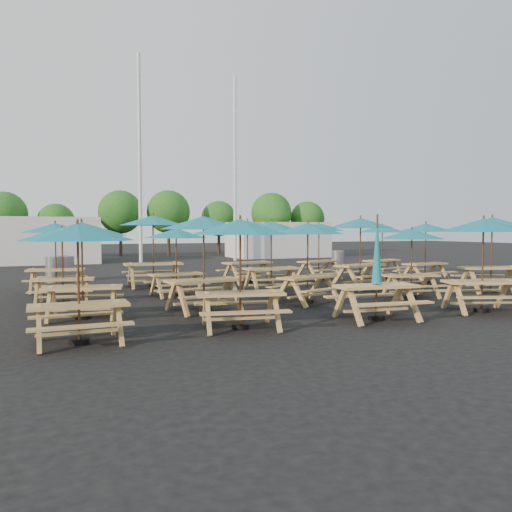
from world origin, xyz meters
name	(u,v)px	position (x,y,z in m)	size (l,w,h in m)	color
ground	(273,291)	(0.00, 0.00, 0.00)	(120.00, 120.00, 0.00)	black
picnic_unit_0	(78,239)	(-6.36, -5.63, 1.88)	(2.02, 2.02, 2.17)	#A38048
picnic_unit_1	(82,234)	(-6.15, -2.99, 1.93)	(2.39, 2.39, 2.23)	#A38048
picnic_unit_2	(62,238)	(-6.51, -0.32, 1.82)	(2.17, 2.17, 2.10)	#A38048
picnic_unit_3	(55,232)	(-6.65, 2.53, 1.98)	(2.40, 2.40, 2.28)	#A38048
picnic_unit_4	(240,233)	(-3.23, -5.46, 1.97)	(2.45, 2.45, 2.28)	#A38048
picnic_unit_5	(204,228)	(-3.27, -2.99, 2.08)	(2.54, 2.54, 2.40)	#A38048
picnic_unit_6	(176,237)	(-3.24, 0.07, 1.82)	(2.15, 2.15, 2.10)	#A38048
picnic_unit_7	(153,224)	(-3.44, 2.73, 2.23)	(2.43, 2.43, 2.57)	#A38048
picnic_unit_8	(377,277)	(-0.03, -5.68, 0.98)	(2.01, 1.79, 2.39)	#A38048
picnic_unit_9	(308,233)	(-0.22, -2.79, 1.95)	(2.64, 2.64, 2.25)	#A38048
picnic_unit_10	(271,230)	(-0.04, 0.09, 2.03)	(2.17, 2.17, 2.34)	#A38048
picnic_unit_11	(247,228)	(0.18, 2.80, 2.09)	(2.61, 2.61, 2.41)	#A38048
picnic_unit_12	(483,231)	(3.06, -5.76, 2.02)	(2.72, 2.72, 2.33)	#A38048
picnic_unit_13	(412,238)	(3.19, -2.99, 1.79)	(2.13, 2.13, 2.07)	#A38048
picnic_unit_14	(361,227)	(3.21, -0.28, 2.14)	(2.84, 2.84, 2.47)	#A38048
picnic_unit_15	(319,230)	(3.30, 2.79, 2.03)	(2.71, 2.71, 2.34)	#A38048
picnic_unit_17	(492,227)	(6.51, -2.89, 2.14)	(2.83, 2.83, 2.47)	#A38048
picnic_unit_18	(426,231)	(6.40, 0.08, 2.00)	(2.40, 2.40, 2.30)	#A38048
picnic_unit_19	(382,232)	(6.31, 2.65, 1.96)	(2.56, 2.56, 2.26)	#A38048
waste_bin_0	(54,270)	(-6.69, 5.76, 0.50)	(0.62, 0.62, 1.00)	gray
waste_bin_1	(66,269)	(-6.25, 6.06, 0.50)	(0.62, 0.62, 1.00)	gray
waste_bin_2	(61,268)	(-6.44, 6.34, 0.50)	(0.62, 0.62, 1.00)	#18882F
waste_bin_3	(338,261)	(6.33, 6.21, 0.50)	(0.62, 0.62, 1.00)	gray
mast_0	(140,160)	(-2.00, 14.00, 6.00)	(0.20, 0.20, 12.00)	silver
mast_1	(235,169)	(4.50, 16.00, 6.00)	(0.20, 0.20, 12.00)	silver
event_tent_0	(29,240)	(-8.00, 18.00, 1.40)	(8.00, 4.00, 2.80)	silver
event_tent_1	(278,240)	(9.00, 19.00, 1.30)	(7.00, 4.00, 2.60)	silver
tree_1	(4,214)	(-9.74, 23.90, 3.15)	(3.11, 3.11, 4.72)	#382314
tree_2	(56,222)	(-6.39, 23.65, 2.62)	(2.59, 2.59, 3.93)	#382314
tree_3	(120,212)	(-1.75, 24.72, 3.41)	(3.36, 3.36, 5.09)	#382314
tree_4	(168,212)	(1.90, 24.26, 3.46)	(3.41, 3.41, 5.17)	#382314
tree_5	(219,219)	(6.22, 24.67, 2.97)	(2.94, 2.94, 4.45)	#382314
tree_6	(271,213)	(10.23, 22.90, 3.43)	(3.38, 3.38, 5.13)	#382314
tree_7	(307,219)	(13.63, 22.92, 2.99)	(2.95, 2.95, 4.48)	#382314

